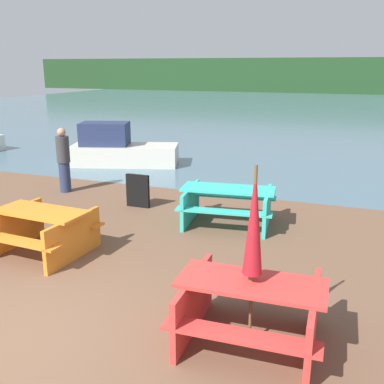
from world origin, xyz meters
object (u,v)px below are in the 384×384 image
at_px(picnic_table_red, 251,306).
at_px(signboard, 138,191).
at_px(picnic_table_orange, 42,228).
at_px(umbrella_crimson, 254,222).
at_px(picnic_table_teal, 228,202).
at_px(boat, 119,149).
at_px(person, 64,160).

xyz_separation_m(picnic_table_red, signboard, (-3.60, 4.15, -0.08)).
bearing_deg(picnic_table_orange, umbrella_crimson, -17.89).
height_order(picnic_table_teal, umbrella_crimson, umbrella_crimson).
height_order(picnic_table_red, picnic_table_teal, picnic_table_red).
distance_m(picnic_table_orange, picnic_table_teal, 3.56).
relative_size(picnic_table_red, signboard, 2.29).
bearing_deg(picnic_table_teal, umbrella_crimson, -69.82).
bearing_deg(picnic_table_teal, picnic_table_orange, -134.94).
bearing_deg(boat, picnic_table_red, -69.85).
distance_m(picnic_table_orange, person, 3.95).
height_order(picnic_table_red, person, person).
bearing_deg(picnic_table_red, boat, 128.10).
distance_m(picnic_table_red, signboard, 5.50).
bearing_deg(picnic_table_teal, boat, 139.13).
xyz_separation_m(picnic_table_orange, umbrella_crimson, (3.90, -1.26, 1.01)).
xyz_separation_m(picnic_table_teal, boat, (-4.89, 4.23, 0.03)).
bearing_deg(boat, umbrella_crimson, -69.85).
xyz_separation_m(picnic_table_red, person, (-5.92, 4.63, 0.36)).
bearing_deg(signboard, person, 168.12).
relative_size(umbrella_crimson, person, 1.29).
height_order(umbrella_crimson, person, umbrella_crimson).
distance_m(picnic_table_red, picnic_table_teal, 4.02).
bearing_deg(picnic_table_red, signboard, 130.99).
bearing_deg(signboard, picnic_table_orange, -95.84).
relative_size(picnic_table_orange, person, 1.01).
height_order(person, signboard, person).
relative_size(picnic_table_red, picnic_table_teal, 0.86).
relative_size(umbrella_crimson, boat, 0.58).
height_order(picnic_table_orange, picnic_table_teal, picnic_table_orange).
distance_m(picnic_table_teal, person, 4.63).
height_order(picnic_table_orange, signboard, picnic_table_orange).
relative_size(picnic_table_orange, boat, 0.45).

